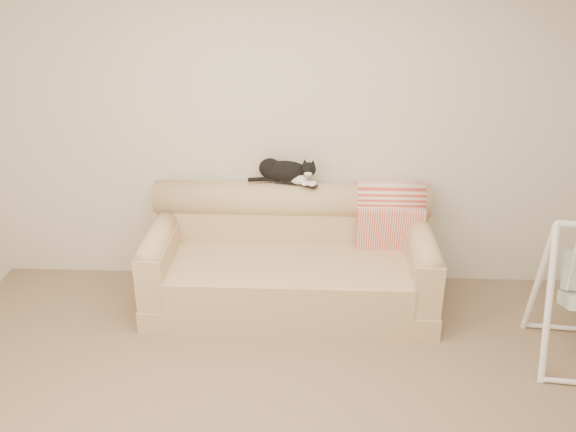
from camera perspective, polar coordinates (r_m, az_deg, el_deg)
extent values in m
cube|color=beige|center=(4.99, 1.00, 7.76)|extent=(5.00, 0.04, 2.60)
cube|color=tan|center=(5.07, 0.18, -7.04)|extent=(2.20, 0.90, 0.18)
cube|color=tan|center=(4.87, 0.13, -5.63)|extent=(1.80, 0.68, 0.24)
cube|color=tan|center=(5.20, 0.34, -1.86)|extent=(2.20, 0.22, 0.50)
cylinder|color=tan|center=(5.06, 0.35, 1.44)|extent=(2.16, 0.28, 0.28)
cube|color=tan|center=(5.05, -11.14, -3.76)|extent=(0.20, 0.88, 0.42)
cylinder|color=tan|center=(4.95, -11.34, -1.63)|extent=(0.18, 0.84, 0.18)
cube|color=tan|center=(4.98, 11.67, -4.23)|extent=(0.20, 0.88, 0.42)
cylinder|color=tan|center=(4.88, 11.88, -2.08)|extent=(0.18, 0.84, 0.18)
cube|color=black|center=(5.00, -0.15, 3.03)|extent=(0.19, 0.08, 0.02)
cube|color=gray|center=(5.00, -0.15, 3.18)|extent=(0.11, 0.05, 0.01)
cube|color=black|center=(4.96, 1.70, 2.80)|extent=(0.17, 0.13, 0.02)
ellipsoid|color=black|center=(4.97, -0.17, 4.02)|extent=(0.40, 0.24, 0.16)
ellipsoid|color=black|center=(5.01, -1.62, 4.26)|extent=(0.20, 0.18, 0.16)
ellipsoid|color=white|center=(4.94, 0.93, 3.46)|extent=(0.16, 0.12, 0.11)
ellipsoid|color=black|center=(4.89, 1.84, 4.16)|extent=(0.13, 0.14, 0.11)
ellipsoid|color=white|center=(4.86, 1.79, 3.79)|extent=(0.07, 0.06, 0.04)
sphere|color=#BF7272|center=(4.84, 1.75, 3.69)|extent=(0.01, 0.01, 0.01)
cone|color=black|center=(4.89, 1.50, 4.83)|extent=(0.05, 0.06, 0.06)
cone|color=black|center=(4.88, 2.24, 4.78)|extent=(0.06, 0.07, 0.06)
sphere|color=#B58626|center=(4.85, 1.51, 4.09)|extent=(0.02, 0.02, 0.02)
sphere|color=#B58626|center=(4.85, 1.99, 4.05)|extent=(0.02, 0.02, 0.02)
ellipsoid|color=white|center=(4.91, 1.55, 2.96)|extent=(0.08, 0.10, 0.03)
ellipsoid|color=white|center=(4.90, 2.14, 2.92)|extent=(0.08, 0.10, 0.03)
cylinder|color=black|center=(4.98, -2.41, 3.29)|extent=(0.21, 0.07, 0.03)
cylinder|color=red|center=(5.09, 9.02, 1.27)|extent=(0.52, 0.33, 0.33)
cube|color=red|center=(5.02, 9.06, -1.60)|extent=(0.52, 0.09, 0.42)
cylinder|color=white|center=(4.52, 22.17, -7.26)|extent=(0.08, 0.36, 1.03)
cylinder|color=white|center=(4.79, 21.40, -5.27)|extent=(0.08, 0.36, 1.03)
cylinder|color=white|center=(5.24, 23.38, -9.12)|extent=(0.59, 0.10, 0.04)
cylinder|color=white|center=(4.57, 24.07, -3.45)|extent=(0.02, 0.02, 0.48)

